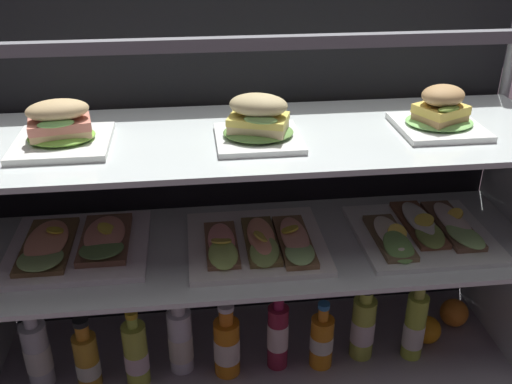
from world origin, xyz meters
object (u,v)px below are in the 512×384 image
(juice_bottle_back_center, at_px, (136,354))
(juice_bottle_front_fourth, at_px, (227,345))
(orange_fruit_beside_bottles, at_px, (454,313))
(juice_bottle_front_second, at_px, (363,327))
(open_sandwich_tray_far_right, at_px, (77,245))
(open_sandwich_tray_center, at_px, (261,243))
(juice_bottle_back_right, at_px, (38,353))
(plated_roll_sandwich_far_right, at_px, (61,130))
(plated_roll_sandwich_far_left, at_px, (440,114))
(juice_bottle_near_post, at_px, (414,327))
(plated_roll_sandwich_left_of_center, at_px, (260,124))
(juice_bottle_front_middle, at_px, (322,340))
(orange_fruit_near_left_post, at_px, (427,330))
(juice_bottle_front_right_end, at_px, (180,340))
(open_sandwich_tray_left_of_center, at_px, (424,231))
(juice_bottle_back_left, at_px, (278,335))
(juice_bottle_tucked_behind, at_px, (87,359))

(juice_bottle_back_center, relative_size, juice_bottle_front_fourth, 1.03)
(orange_fruit_beside_bottles, bearing_deg, juice_bottle_front_second, -163.36)
(open_sandwich_tray_far_right, height_order, juice_bottle_front_fourth, open_sandwich_tray_far_right)
(open_sandwich_tray_center, relative_size, juice_bottle_back_right, 1.46)
(plated_roll_sandwich_far_right, bearing_deg, plated_roll_sandwich_far_left, -0.21)
(juice_bottle_front_fourth, bearing_deg, plated_roll_sandwich_far_left, 2.17)
(juice_bottle_near_post, bearing_deg, open_sandwich_tray_center, 177.58)
(plated_roll_sandwich_left_of_center, relative_size, juice_bottle_back_center, 0.82)
(juice_bottle_front_middle, relative_size, orange_fruit_near_left_post, 2.55)
(juice_bottle_front_second, bearing_deg, open_sandwich_tray_center, -179.75)
(juice_bottle_back_right, relative_size, juice_bottle_back_center, 1.01)
(plated_roll_sandwich_far_left, relative_size, juice_bottle_front_right_end, 0.83)
(plated_roll_sandwich_left_of_center, height_order, juice_bottle_back_center, plated_roll_sandwich_left_of_center)
(open_sandwich_tray_center, bearing_deg, orange_fruit_beside_bottles, 9.00)
(juice_bottle_front_fourth, distance_m, juice_bottle_front_second, 0.38)
(open_sandwich_tray_left_of_center, xyz_separation_m, juice_bottle_back_right, (-1.01, -0.00, -0.30))
(plated_roll_sandwich_left_of_center, relative_size, open_sandwich_tray_left_of_center, 0.55)
(open_sandwich_tray_far_right, relative_size, juice_bottle_front_middle, 1.65)
(juice_bottle_front_right_end, xyz_separation_m, juice_bottle_back_left, (0.26, -0.02, 0.01))
(plated_roll_sandwich_far_left, bearing_deg, juice_bottle_front_fourth, -177.83)
(juice_bottle_front_right_end, distance_m, juice_bottle_front_second, 0.50)
(juice_bottle_back_left, xyz_separation_m, orange_fruit_near_left_post, (0.44, 0.04, -0.06))
(open_sandwich_tray_center, distance_m, juice_bottle_front_middle, 0.35)
(open_sandwich_tray_center, distance_m, juice_bottle_back_right, 0.66)
(juice_bottle_front_right_end, bearing_deg, plated_roll_sandwich_far_right, -178.22)
(open_sandwich_tray_left_of_center, height_order, juice_bottle_near_post, open_sandwich_tray_left_of_center)
(plated_roll_sandwich_left_of_center, relative_size, juice_bottle_front_middle, 0.91)
(juice_bottle_front_right_end, bearing_deg, plated_roll_sandwich_far_left, -0.90)
(plated_roll_sandwich_left_of_center, xyz_separation_m, plated_roll_sandwich_far_left, (0.42, 0.02, -0.00))
(juice_bottle_front_fourth, bearing_deg, orange_fruit_beside_bottles, 9.44)
(plated_roll_sandwich_far_left, relative_size, juice_bottle_back_center, 0.83)
(juice_bottle_back_right, relative_size, juice_bottle_front_middle, 1.13)
(open_sandwich_tray_far_right, height_order, orange_fruit_beside_bottles, open_sandwich_tray_far_right)
(open_sandwich_tray_center, bearing_deg, juice_bottle_near_post, -2.42)
(juice_bottle_back_left, bearing_deg, juice_bottle_front_second, 2.78)
(plated_roll_sandwich_far_left, height_order, orange_fruit_near_left_post, plated_roll_sandwich_far_left)
(plated_roll_sandwich_left_of_center, distance_m, juice_bottle_tucked_behind, 0.78)
(open_sandwich_tray_left_of_center, xyz_separation_m, juice_bottle_front_second, (-0.14, -0.00, -0.29))
(juice_bottle_front_middle, bearing_deg, plated_roll_sandwich_far_right, 177.68)
(plated_roll_sandwich_far_left, xyz_separation_m, juice_bottle_front_middle, (-0.25, -0.02, -0.63))
(juice_bottle_back_right, height_order, orange_fruit_near_left_post, juice_bottle_back_right)
(plated_roll_sandwich_far_left, bearing_deg, juice_bottle_front_second, 179.09)
(open_sandwich_tray_center, relative_size, juice_bottle_front_second, 1.47)
(orange_fruit_near_left_post, bearing_deg, juice_bottle_front_fourth, -174.85)
(orange_fruit_beside_bottles, bearing_deg, open_sandwich_tray_left_of_center, -153.11)
(open_sandwich_tray_far_right, relative_size, juice_bottle_back_center, 1.48)
(juice_bottle_back_center, relative_size, juice_bottle_near_post, 0.90)
(juice_bottle_back_left, relative_size, orange_fruit_near_left_post, 3.00)
(juice_bottle_near_post, bearing_deg, plated_roll_sandwich_far_right, 178.65)
(orange_fruit_near_left_post, bearing_deg, juice_bottle_back_right, -178.39)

